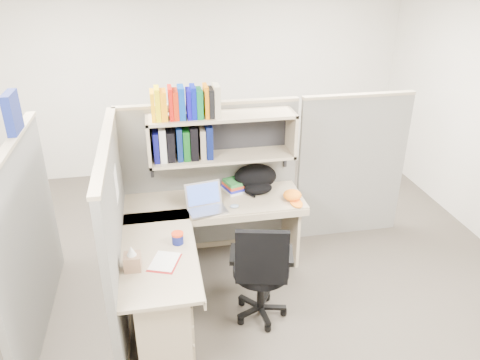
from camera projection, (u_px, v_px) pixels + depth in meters
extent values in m
plane|color=#322D27|center=(225.00, 298.00, 4.38)|extent=(6.00, 6.00, 0.00)
plane|color=beige|center=(189.00, 79.00, 6.44)|extent=(6.00, 0.00, 6.00)
cube|color=#5E5F5A|center=(210.00, 180.00, 4.83)|extent=(1.80, 0.06, 1.60)
cube|color=gray|center=(208.00, 103.00, 4.47)|extent=(1.80, 0.08, 0.03)
cube|color=#5E5F5A|center=(117.00, 235.00, 3.88)|extent=(0.06, 1.80, 1.60)
cube|color=gray|center=(104.00, 144.00, 3.53)|extent=(0.08, 1.80, 0.03)
cube|color=#5E5F5A|center=(28.00, 244.00, 3.76)|extent=(0.06, 1.80, 1.60)
cube|color=#5E5F5A|center=(351.00, 168.00, 5.09)|extent=(1.20, 0.06, 1.60)
cube|color=navy|center=(12.00, 113.00, 3.64)|extent=(0.07, 0.27, 0.32)
cube|color=white|center=(116.00, 184.00, 3.85)|extent=(0.00, 0.21, 0.28)
cube|color=tan|center=(221.00, 116.00, 4.34)|extent=(1.40, 0.34, 0.03)
cube|color=tan|center=(222.00, 157.00, 4.52)|extent=(1.40, 0.34, 0.03)
cube|color=tan|center=(149.00, 142.00, 4.32)|extent=(0.03, 0.34, 0.44)
cube|color=tan|center=(291.00, 132.00, 4.55)|extent=(0.03, 0.34, 0.44)
cube|color=black|center=(219.00, 131.00, 4.57)|extent=(1.38, 0.01, 0.41)
cube|color=#FFAD05|center=(153.00, 105.00, 4.16)|extent=(0.03, 0.20, 0.26)
cube|color=yellow|center=(157.00, 104.00, 4.16)|extent=(0.05, 0.20, 0.29)
cube|color=#FF9705|center=(164.00, 105.00, 4.17)|extent=(0.06, 0.20, 0.26)
cube|color=red|center=(171.00, 103.00, 4.18)|extent=(0.04, 0.20, 0.29)
cube|color=#BB2107|center=(175.00, 104.00, 4.19)|extent=(0.05, 0.20, 0.26)
cube|color=#05369A|center=(181.00, 102.00, 4.19)|extent=(0.06, 0.20, 0.29)
cube|color=#0C059F|center=(188.00, 103.00, 4.21)|extent=(0.04, 0.20, 0.26)
cube|color=#041093|center=(193.00, 102.00, 4.21)|extent=(0.04, 0.20, 0.29)
cube|color=#075F27|center=(199.00, 103.00, 4.23)|extent=(0.06, 0.20, 0.26)
cube|color=#CF6D04|center=(206.00, 101.00, 4.23)|extent=(0.04, 0.20, 0.29)
cube|color=black|center=(211.00, 102.00, 4.25)|extent=(0.05, 0.20, 0.26)
cube|color=#B7AE8C|center=(216.00, 100.00, 4.25)|extent=(0.06, 0.20, 0.29)
cube|color=#080952|center=(156.00, 145.00, 4.37)|extent=(0.05, 0.24, 0.29)
cube|color=silver|center=(163.00, 143.00, 4.37)|extent=(0.06, 0.24, 0.32)
cube|color=black|center=(170.00, 144.00, 4.39)|extent=(0.07, 0.24, 0.29)
cube|color=#07194C|center=(179.00, 142.00, 4.40)|extent=(0.05, 0.24, 0.32)
cube|color=#094311|center=(186.00, 143.00, 4.41)|extent=(0.06, 0.24, 0.29)
cube|color=black|center=(193.00, 141.00, 4.42)|extent=(0.07, 0.24, 0.32)
cube|color=gray|center=(202.00, 142.00, 4.44)|extent=(0.05, 0.24, 0.29)
cube|color=#071046|center=(208.00, 140.00, 4.44)|extent=(0.06, 0.24, 0.32)
cube|color=tan|center=(215.00, 202.00, 4.57)|extent=(1.74, 0.60, 0.03)
cube|color=tan|center=(159.00, 253.00, 3.80)|extent=(0.60, 1.34, 0.03)
cube|color=tan|center=(219.00, 221.00, 4.32)|extent=(1.74, 0.02, 0.07)
cube|color=tan|center=(196.00, 253.00, 3.86)|extent=(0.02, 1.34, 0.07)
cube|color=tan|center=(164.00, 318.00, 3.65)|extent=(0.40, 0.55, 0.68)
cube|color=gray|center=(189.00, 295.00, 3.60)|extent=(0.02, 0.50, 0.16)
cube|color=gray|center=(190.00, 313.00, 3.68)|extent=(0.02, 0.50, 0.16)
cube|color=gray|center=(192.00, 334.00, 3.78)|extent=(0.02, 0.50, 0.22)
cube|color=#B2B2B7|center=(191.00, 294.00, 3.60)|extent=(0.01, 0.12, 0.01)
cube|color=tan|center=(291.00, 225.00, 4.89)|extent=(0.03, 0.55, 0.70)
cylinder|color=navy|center=(178.00, 239.00, 3.88)|extent=(0.10, 0.10, 0.09)
cylinder|color=red|center=(177.00, 234.00, 3.86)|extent=(0.10, 0.10, 0.02)
ellipsoid|color=#849BBB|center=(234.00, 206.00, 4.44)|extent=(0.10, 0.07, 0.03)
cylinder|color=silver|center=(207.00, 191.00, 4.66)|extent=(0.08, 0.08, 0.09)
cylinder|color=black|center=(261.00, 270.00, 3.96)|extent=(0.48, 0.48, 0.07)
cube|color=black|center=(262.00, 258.00, 3.64)|extent=(0.42, 0.14, 0.48)
cylinder|color=black|center=(261.00, 289.00, 4.05)|extent=(0.06, 0.06, 0.42)
cylinder|color=black|center=(260.00, 310.00, 4.15)|extent=(0.46, 0.46, 0.10)
cube|color=black|center=(233.00, 254.00, 3.90)|extent=(0.10, 0.27, 0.04)
cube|color=black|center=(290.00, 255.00, 3.88)|extent=(0.10, 0.27, 0.04)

